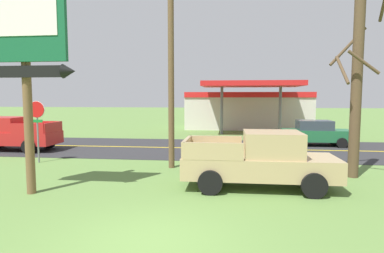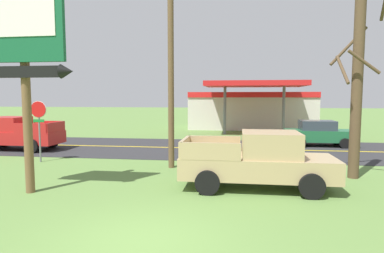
{
  "view_description": "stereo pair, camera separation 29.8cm",
  "coord_description": "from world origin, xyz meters",
  "px_view_note": "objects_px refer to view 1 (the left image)",
  "views": [
    {
      "loc": [
        1.72,
        -6.66,
        3.14
      ],
      "look_at": [
        0.0,
        8.0,
        1.8
      ],
      "focal_mm": 30.5,
      "sensor_mm": 36.0,
      "label": 1
    },
    {
      "loc": [
        2.01,
        -6.62,
        3.14
      ],
      "look_at": [
        0.0,
        8.0,
        1.8
      ],
      "focal_mm": 30.5,
      "sensor_mm": 36.0,
      "label": 2
    }
  ],
  "objects_px": {
    "stop_sign": "(37,120)",
    "pickup_red_on_road": "(12,134)",
    "bare_tree": "(357,80)",
    "utility_pole": "(171,47)",
    "pickup_tan_parked_on_lawn": "(261,160)",
    "gas_station": "(247,109)",
    "car_green_mid_lane": "(316,133)",
    "motel_sign": "(24,47)"
  },
  "relations": [
    {
      "from": "stop_sign",
      "to": "pickup_red_on_road",
      "type": "distance_m",
      "value": 4.93
    },
    {
      "from": "pickup_tan_parked_on_lawn",
      "to": "gas_station",
      "type": "bearing_deg",
      "value": 88.34
    },
    {
      "from": "utility_pole",
      "to": "car_green_mid_lane",
      "type": "bearing_deg",
      "value": 43.1
    },
    {
      "from": "stop_sign",
      "to": "bare_tree",
      "type": "height_order",
      "value": "bare_tree"
    },
    {
      "from": "utility_pole",
      "to": "pickup_tan_parked_on_lawn",
      "type": "height_order",
      "value": "utility_pole"
    },
    {
      "from": "stop_sign",
      "to": "bare_tree",
      "type": "relative_size",
      "value": 0.4
    },
    {
      "from": "gas_station",
      "to": "pickup_red_on_road",
      "type": "xyz_separation_m",
      "value": [
        -14.41,
        -15.51,
        -0.98
      ]
    },
    {
      "from": "gas_station",
      "to": "car_green_mid_lane",
      "type": "height_order",
      "value": "gas_station"
    },
    {
      "from": "motel_sign",
      "to": "gas_station",
      "type": "relative_size",
      "value": 0.57
    },
    {
      "from": "gas_station",
      "to": "car_green_mid_lane",
      "type": "relative_size",
      "value": 2.86
    },
    {
      "from": "stop_sign",
      "to": "bare_tree",
      "type": "xyz_separation_m",
      "value": [
        13.93,
        -1.23,
        1.78
      ]
    },
    {
      "from": "motel_sign",
      "to": "car_green_mid_lane",
      "type": "relative_size",
      "value": 1.62
    },
    {
      "from": "car_green_mid_lane",
      "to": "pickup_tan_parked_on_lawn",
      "type": "bearing_deg",
      "value": -113.14
    },
    {
      "from": "bare_tree",
      "to": "pickup_red_on_road",
      "type": "height_order",
      "value": "bare_tree"
    },
    {
      "from": "stop_sign",
      "to": "pickup_tan_parked_on_lawn",
      "type": "relative_size",
      "value": 0.57
    },
    {
      "from": "utility_pole",
      "to": "pickup_red_on_road",
      "type": "height_order",
      "value": "utility_pole"
    },
    {
      "from": "stop_sign",
      "to": "pickup_red_on_road",
      "type": "xyz_separation_m",
      "value": [
        -3.6,
        3.19,
        -1.06
      ]
    },
    {
      "from": "bare_tree",
      "to": "stop_sign",
      "type": "bearing_deg",
      "value": 174.95
    },
    {
      "from": "pickup_tan_parked_on_lawn",
      "to": "pickup_red_on_road",
      "type": "distance_m",
      "value": 15.19
    },
    {
      "from": "utility_pole",
      "to": "stop_sign",
      "type": "bearing_deg",
      "value": 176.82
    },
    {
      "from": "stop_sign",
      "to": "car_green_mid_lane",
      "type": "xyz_separation_m",
      "value": [
        14.61,
        7.19,
        -1.2
      ]
    },
    {
      "from": "motel_sign",
      "to": "pickup_tan_parked_on_lawn",
      "type": "distance_m",
      "value": 8.46
    },
    {
      "from": "motel_sign",
      "to": "gas_station",
      "type": "xyz_separation_m",
      "value": [
        8.05,
        23.57,
        -2.73
      ]
    },
    {
      "from": "stop_sign",
      "to": "pickup_red_on_road",
      "type": "height_order",
      "value": "stop_sign"
    },
    {
      "from": "gas_station",
      "to": "pickup_red_on_road",
      "type": "relative_size",
      "value": 2.31
    },
    {
      "from": "stop_sign",
      "to": "gas_station",
      "type": "relative_size",
      "value": 0.25
    },
    {
      "from": "motel_sign",
      "to": "bare_tree",
      "type": "relative_size",
      "value": 0.92
    },
    {
      "from": "bare_tree",
      "to": "pickup_tan_parked_on_lawn",
      "type": "distance_m",
      "value": 5.11
    },
    {
      "from": "motel_sign",
      "to": "pickup_red_on_road",
      "type": "relative_size",
      "value": 1.31
    },
    {
      "from": "pickup_red_on_road",
      "to": "car_green_mid_lane",
      "type": "height_order",
      "value": "pickup_red_on_road"
    },
    {
      "from": "gas_station",
      "to": "pickup_red_on_road",
      "type": "bearing_deg",
      "value": -132.9
    },
    {
      "from": "car_green_mid_lane",
      "to": "motel_sign",
      "type": "bearing_deg",
      "value": -134.53
    },
    {
      "from": "utility_pole",
      "to": "gas_station",
      "type": "height_order",
      "value": "utility_pole"
    },
    {
      "from": "motel_sign",
      "to": "car_green_mid_lane",
      "type": "height_order",
      "value": "motel_sign"
    },
    {
      "from": "pickup_red_on_road",
      "to": "car_green_mid_lane",
      "type": "bearing_deg",
      "value": 12.38
    },
    {
      "from": "bare_tree",
      "to": "car_green_mid_lane",
      "type": "height_order",
      "value": "bare_tree"
    },
    {
      "from": "utility_pole",
      "to": "pickup_tan_parked_on_lawn",
      "type": "bearing_deg",
      "value": -38.1
    },
    {
      "from": "stop_sign",
      "to": "car_green_mid_lane",
      "type": "distance_m",
      "value": 16.33
    },
    {
      "from": "motel_sign",
      "to": "utility_pole",
      "type": "relative_size",
      "value": 0.68
    },
    {
      "from": "stop_sign",
      "to": "gas_station",
      "type": "height_order",
      "value": "gas_station"
    },
    {
      "from": "stop_sign",
      "to": "car_green_mid_lane",
      "type": "height_order",
      "value": "stop_sign"
    },
    {
      "from": "motel_sign",
      "to": "pickup_red_on_road",
      "type": "bearing_deg",
      "value": 128.26
    }
  ]
}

